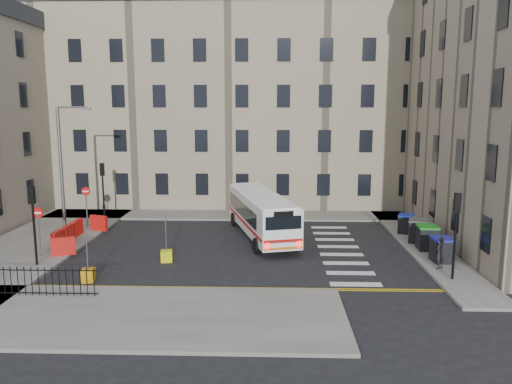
# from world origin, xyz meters

# --- Properties ---
(ground) EXTENTS (120.00, 120.00, 0.00)m
(ground) POSITION_xyz_m (0.00, 0.00, 0.00)
(ground) COLOR black
(ground) RESTS_ON ground
(pavement_north) EXTENTS (36.00, 3.20, 0.15)m
(pavement_north) POSITION_xyz_m (-6.00, 8.60, 0.07)
(pavement_north) COLOR slate
(pavement_north) RESTS_ON ground
(pavement_east) EXTENTS (2.40, 26.00, 0.15)m
(pavement_east) POSITION_xyz_m (9.00, 4.00, 0.07)
(pavement_east) COLOR slate
(pavement_east) RESTS_ON ground
(pavement_west) EXTENTS (6.00, 22.00, 0.15)m
(pavement_west) POSITION_xyz_m (-14.00, 1.00, 0.07)
(pavement_west) COLOR slate
(pavement_west) RESTS_ON ground
(pavement_sw) EXTENTS (20.00, 6.00, 0.15)m
(pavement_sw) POSITION_xyz_m (-7.00, -10.00, 0.07)
(pavement_sw) COLOR slate
(pavement_sw) RESTS_ON ground
(terrace_north) EXTENTS (38.30, 10.80, 17.20)m
(terrace_north) POSITION_xyz_m (-7.00, 15.50, 8.62)
(terrace_north) COLOR gray
(terrace_north) RESTS_ON ground
(traffic_light_east) EXTENTS (0.28, 0.22, 4.10)m
(traffic_light_east) POSITION_xyz_m (8.60, -5.50, 2.87)
(traffic_light_east) COLOR black
(traffic_light_east) RESTS_ON pavement_east
(traffic_light_nw) EXTENTS (0.28, 0.22, 4.10)m
(traffic_light_nw) POSITION_xyz_m (-12.00, 6.50, 2.87)
(traffic_light_nw) COLOR black
(traffic_light_nw) RESTS_ON pavement_west
(traffic_light_sw) EXTENTS (0.28, 0.22, 4.10)m
(traffic_light_sw) POSITION_xyz_m (-12.00, -4.00, 2.87)
(traffic_light_sw) COLOR black
(traffic_light_sw) RESTS_ON pavement_west
(streetlamp) EXTENTS (0.50, 0.22, 8.14)m
(streetlamp) POSITION_xyz_m (-13.00, 2.00, 4.34)
(streetlamp) COLOR #595B5E
(streetlamp) RESTS_ON pavement_west
(no_entry_north) EXTENTS (0.60, 0.08, 3.00)m
(no_entry_north) POSITION_xyz_m (-12.50, 4.50, 2.08)
(no_entry_north) COLOR #595B5E
(no_entry_north) RESTS_ON pavement_west
(no_entry_south) EXTENTS (0.60, 0.08, 3.00)m
(no_entry_south) POSITION_xyz_m (-12.50, -2.50, 2.08)
(no_entry_south) COLOR #595B5E
(no_entry_south) RESTS_ON pavement_west
(roadworks_barriers) EXTENTS (1.66, 6.26, 1.00)m
(roadworks_barriers) POSITION_xyz_m (-11.84, 0.50, 0.65)
(roadworks_barriers) COLOR red
(roadworks_barriers) RESTS_ON pavement_west
(iron_railings) EXTENTS (7.80, 0.04, 1.20)m
(iron_railings) POSITION_xyz_m (-11.25, -8.20, 0.75)
(iron_railings) COLOR black
(iron_railings) RESTS_ON pavement_sw
(bus) EXTENTS (4.81, 10.23, 2.72)m
(bus) POSITION_xyz_m (-0.61, 2.55, 1.57)
(bus) COLOR white
(bus) RESTS_ON ground
(wheelie_bin_a) EXTENTS (1.03, 1.18, 1.29)m
(wheelie_bin_a) POSITION_xyz_m (8.96, -2.80, 0.80)
(wheelie_bin_a) COLOR black
(wheelie_bin_a) RESTS_ON pavement_east
(wheelie_bin_b) EXTENTS (1.18, 1.26, 1.15)m
(wheelie_bin_b) POSITION_xyz_m (9.09, -2.27, 0.73)
(wheelie_bin_b) COLOR black
(wheelie_bin_b) RESTS_ON pavement_east
(wheelie_bin_c) EXTENTS (1.17, 1.32, 1.39)m
(wheelie_bin_c) POSITION_xyz_m (8.91, -0.49, 0.85)
(wheelie_bin_c) COLOR black
(wheelie_bin_c) RESTS_ON pavement_east
(wheelie_bin_d) EXTENTS (1.43, 1.54, 1.40)m
(wheelie_bin_d) POSITION_xyz_m (8.85, 1.09, 0.85)
(wheelie_bin_d) COLOR black
(wheelie_bin_d) RESTS_ON pavement_east
(wheelie_bin_e) EXTENTS (1.28, 1.36, 1.20)m
(wheelie_bin_e) POSITION_xyz_m (8.72, 3.31, 0.76)
(wheelie_bin_e) COLOR black
(wheelie_bin_e) RESTS_ON pavement_east
(pedestrian) EXTENTS (0.72, 0.71, 1.67)m
(pedestrian) POSITION_xyz_m (8.47, -4.02, 0.99)
(pedestrian) COLOR black
(pedestrian) RESTS_ON pavement_east
(bollard_yellow) EXTENTS (0.70, 0.70, 0.60)m
(bollard_yellow) POSITION_xyz_m (-5.54, -2.79, 0.30)
(bollard_yellow) COLOR #CCCE0B
(bollard_yellow) RESTS_ON ground
(bollard_chevron) EXTENTS (0.72, 0.72, 0.60)m
(bollard_chevron) POSITION_xyz_m (-8.58, -6.00, 0.30)
(bollard_chevron) COLOR #C3820B
(bollard_chevron) RESTS_ON ground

